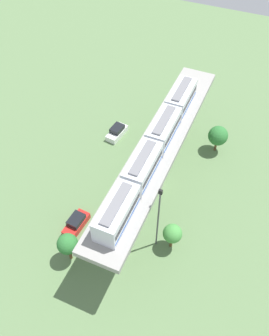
# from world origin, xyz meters

# --- Properties ---
(ground_plane) EXTENTS (120.00, 120.00, 0.00)m
(ground_plane) POSITION_xyz_m (0.00, 0.00, 0.00)
(ground_plane) COLOR #5B7A4C
(viaduct) EXTENTS (5.20, 35.80, 8.64)m
(viaduct) POSITION_xyz_m (0.00, 0.00, 6.67)
(viaduct) COLOR #999691
(viaduct) RESTS_ON ground
(train) EXTENTS (2.64, 27.45, 3.24)m
(train) POSITION_xyz_m (0.00, -2.32, 10.17)
(train) COLOR silver
(train) RESTS_ON viaduct
(parked_car_red) EXTENTS (2.10, 4.32, 1.76)m
(parked_car_red) POSITION_xyz_m (-7.27, -10.76, 0.74)
(parked_car_red) COLOR red
(parked_car_red) RESTS_ON ground
(parked_car_white) EXTENTS (2.34, 4.40, 1.76)m
(parked_car_white) POSITION_xyz_m (-9.86, 7.37, 0.74)
(parked_car_white) COLOR white
(parked_car_white) RESTS_ON ground
(tree_near_viaduct) EXTENTS (2.56, 2.56, 4.75)m
(tree_near_viaduct) POSITION_xyz_m (-5.62, -15.08, 3.43)
(tree_near_viaduct) COLOR brown
(tree_near_viaduct) RESTS_ON ground
(tree_mid_lot) EXTENTS (3.06, 3.06, 4.64)m
(tree_mid_lot) POSITION_xyz_m (5.95, 10.55, 3.09)
(tree_mid_lot) COLOR brown
(tree_mid_lot) RESTS_ON ground
(tree_far_corner) EXTENTS (2.41, 2.41, 4.22)m
(tree_far_corner) POSITION_xyz_m (5.26, -8.52, 2.98)
(tree_far_corner) COLOR brown
(tree_far_corner) RESTS_ON ground
(signal_post) EXTENTS (0.44, 0.28, 11.24)m
(signal_post) POSITION_xyz_m (3.40, -8.94, 6.15)
(signal_post) COLOR #4C4C51
(signal_post) RESTS_ON ground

